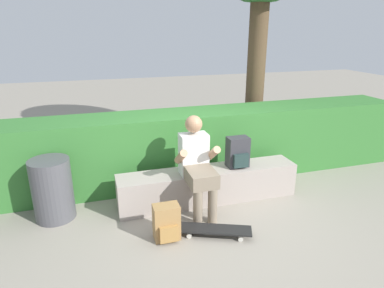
% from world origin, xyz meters
% --- Properties ---
extents(ground_plane, '(24.00, 24.00, 0.00)m').
position_xyz_m(ground_plane, '(0.00, 0.00, 0.00)').
color(ground_plane, gray).
extents(bench_main, '(2.37, 0.41, 0.44)m').
position_xyz_m(bench_main, '(0.00, 0.41, 0.22)').
color(bench_main, '#A2968D').
rests_on(bench_main, ground).
extents(person_skater, '(0.49, 0.62, 1.19)m').
position_xyz_m(person_skater, '(-0.23, 0.20, 0.64)').
color(person_skater, white).
rests_on(person_skater, ground).
extents(skateboard_near_person, '(0.82, 0.49, 0.09)m').
position_xyz_m(skateboard_near_person, '(-0.20, -0.37, 0.07)').
color(skateboard_near_person, black).
rests_on(skateboard_near_person, ground).
extents(backpack_on_bench, '(0.28, 0.23, 0.40)m').
position_xyz_m(backpack_on_bench, '(0.40, 0.40, 0.64)').
color(backpack_on_bench, '#333338').
rests_on(backpack_on_bench, bench_main).
extents(backpack_on_ground, '(0.28, 0.23, 0.40)m').
position_xyz_m(backpack_on_ground, '(-0.72, -0.27, 0.19)').
color(backpack_on_ground, '#A37A47').
rests_on(backpack_on_ground, ground).
extents(hedge_row, '(6.19, 0.72, 1.03)m').
position_xyz_m(hedge_row, '(0.24, 1.17, 0.51)').
color(hedge_row, '#357531').
rests_on(hedge_row, ground).
extents(trash_bin, '(0.46, 0.46, 0.75)m').
position_xyz_m(trash_bin, '(-1.91, 0.54, 0.37)').
color(trash_bin, '#4C4C51').
rests_on(trash_bin, ground).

